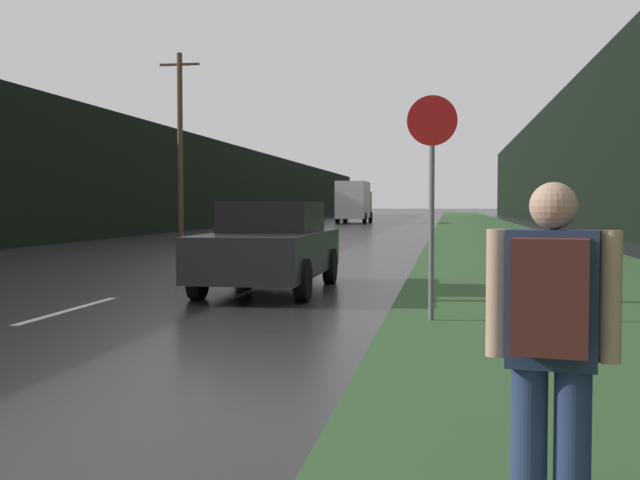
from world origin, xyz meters
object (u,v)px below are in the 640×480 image
object	(u,v)px
hitchhiker_with_backpack	(551,343)
car_passing_near	(270,246)
stop_sign	(432,186)
delivery_truck	(354,201)

from	to	relation	value
hitchhiker_with_backpack	car_passing_near	distance (m)	10.85
stop_sign	hitchhiker_with_backpack	world-z (taller)	stop_sign
car_passing_near	delivery_truck	world-z (taller)	delivery_truck
hitchhiker_with_backpack	car_passing_near	size ratio (longest dim) A/B	0.34
stop_sign	hitchhiker_with_backpack	size ratio (longest dim) A/B	1.81
stop_sign	delivery_truck	xyz separation A→B (m)	(-7.41, 54.95, 0.02)
hitchhiker_with_backpack	delivery_truck	xyz separation A→B (m)	(-8.06, 61.87, 0.85)
stop_sign	car_passing_near	world-z (taller)	stop_sign
hitchhiker_with_backpack	car_passing_near	world-z (taller)	hitchhiker_with_backpack
car_passing_near	delivery_truck	size ratio (longest dim) A/B	0.63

